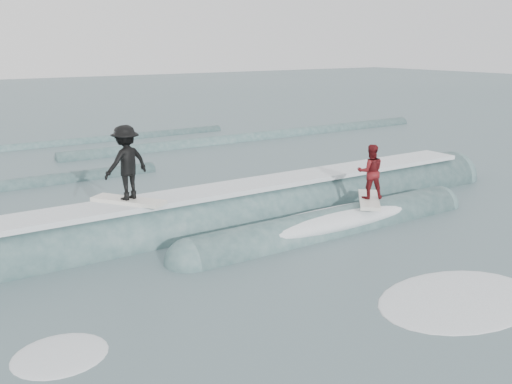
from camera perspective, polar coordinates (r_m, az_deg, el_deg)
ground at (r=12.33m, az=13.88°, el=-10.16°), size 160.00×160.00×0.00m
breaking_wave at (r=16.63m, az=0.11°, el=-2.94°), size 21.36×3.79×2.03m
surfer_black at (r=14.88m, az=-12.84°, el=2.66°), size 1.58×1.96×2.01m
surfer_red at (r=16.69m, az=11.36°, el=1.65°), size 1.74×1.86×1.68m
whitewater at (r=12.83m, az=23.02°, el=-9.94°), size 15.83×7.82×0.10m
far_swells at (r=26.87m, az=-15.16°, el=3.31°), size 41.23×8.65×0.80m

